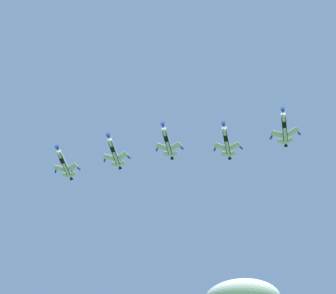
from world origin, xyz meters
TOP-DOWN VIEW (x-y plane):
  - fighter_jet_lead at (37.49, 80.18)m, footprint 10.51×15.92m
  - fighter_jet_left_wing at (18.07, 85.41)m, footprint 10.35×15.92m
  - fighter_jet_right_wing at (-2.79, 85.94)m, footprint 10.36×15.92m
  - fighter_jet_left_outer at (-22.53, 90.00)m, footprint 10.50×15.92m
  - fighter_jet_right_outer at (-41.56, 93.67)m, footprint 10.48×15.92m

SIDE VIEW (x-z plane):
  - fighter_jet_lead at x=37.49m, z-range 126.22..130.60m
  - fighter_jet_left_wing at x=18.07m, z-range 127.20..131.58m
  - fighter_jet_right_wing at x=-2.79m, z-range 129.44..133.82m
  - fighter_jet_right_outer at x=-41.56m, z-range 129.57..133.95m
  - fighter_jet_left_outer at x=-22.53m, z-range 130.21..134.59m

